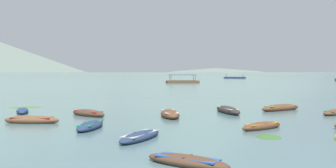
# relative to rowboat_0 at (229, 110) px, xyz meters

# --- Properties ---
(ground_plane) EXTENTS (6000.00, 6000.00, 0.00)m
(ground_plane) POSITION_rel_rowboat_0_xyz_m (-5.67, 1480.49, -0.20)
(ground_plane) COLOR slate
(mountain_2) EXTENTS (1520.79, 1520.79, 441.63)m
(mountain_2) POSITION_rel_rowboat_0_xyz_m (-569.44, 1816.73, 220.61)
(mountain_2) COLOR slate
(mountain_2) RESTS_ON ground
(mountain_3) EXTENTS (1201.53, 1201.53, 456.01)m
(mountain_3) POSITION_rel_rowboat_0_xyz_m (127.49, 1556.82, 227.80)
(mountain_3) COLOR slate
(mountain_3) RESTS_ON ground
(rowboat_0) EXTENTS (1.96, 4.54, 0.65)m
(rowboat_0) POSITION_rel_rowboat_0_xyz_m (0.00, 0.00, 0.00)
(rowboat_0) COLOR #2D2826
(rowboat_0) RESTS_ON ground
(rowboat_4) EXTENTS (3.72, 1.38, 0.60)m
(rowboat_4) POSITION_rel_rowboat_0_xyz_m (-13.63, -5.83, -0.02)
(rowboat_4) COLOR brown
(rowboat_4) RESTS_ON ground
(rowboat_5) EXTENTS (2.41, 3.69, 0.47)m
(rowboat_5) POSITION_rel_rowboat_0_xyz_m (-6.18, -11.56, -0.05)
(rowboat_5) COLOR navy
(rowboat_5) RESTS_ON ground
(rowboat_6) EXTENTS (1.78, 3.93, 0.65)m
(rowboat_6) POSITION_rel_rowboat_0_xyz_m (-4.68, -2.66, 0.00)
(rowboat_6) COLOR brown
(rowboat_6) RESTS_ON ground
(rowboat_7) EXTENTS (3.38, 3.04, 0.59)m
(rowboat_7) POSITION_rel_rowboat_0_xyz_m (-10.79, -2.04, -0.02)
(rowboat_7) COLOR #4C3323
(rowboat_7) RESTS_ON ground
(rowboat_8) EXTENTS (4.32, 3.33, 0.65)m
(rowboat_8) POSITION_rel_rowboat_0_xyz_m (4.79, 1.79, 0.00)
(rowboat_8) COLOR brown
(rowboat_8) RESTS_ON ground
(rowboat_9) EXTENTS (1.50, 3.60, 0.51)m
(rowboat_9) POSITION_rel_rowboat_0_xyz_m (-9.35, -8.14, -0.04)
(rowboat_9) COLOR navy
(rowboat_9) RESTS_ON ground
(rowboat_10) EXTENTS (3.28, 2.56, 0.46)m
(rowboat_10) POSITION_rel_rowboat_0_xyz_m (-4.13, -16.53, -0.06)
(rowboat_10) COLOR #4C3323
(rowboat_10) RESTS_ON ground
(rowboat_11) EXTENTS (1.98, 3.33, 0.46)m
(rowboat_11) POSITION_rel_rowboat_0_xyz_m (-16.53, -0.00, -0.06)
(rowboat_11) COLOR navy
(rowboat_11) RESTS_ON ground
(rowboat_13) EXTENTS (3.09, 2.59, 0.51)m
(rowboat_13) POSITION_rel_rowboat_0_xyz_m (0.62, -8.30, -0.04)
(rowboat_13) COLOR brown
(rowboat_13) RESTS_ON ground
(ferry_1) EXTENTS (10.09, 4.60, 2.54)m
(ferry_1) POSITION_rel_rowboat_0_xyz_m (25.24, 136.16, 0.24)
(ferry_1) COLOR navy
(ferry_1) RESTS_ON ground
(ferry_2) EXTENTS (9.32, 4.79, 2.54)m
(ferry_2) POSITION_rel_rowboat_0_xyz_m (-0.80, 72.35, 0.24)
(ferry_2) COLOR brown
(ferry_2) RESTS_ON ground
(weed_patch_0) EXTENTS (1.32, 1.63, 0.14)m
(weed_patch_0) POSITION_rel_rowboat_0_xyz_m (0.28, -10.98, -0.20)
(weed_patch_0) COLOR #38662D
(weed_patch_0) RESTS_ON ground
(weed_patch_1) EXTENTS (3.27, 2.57, 0.14)m
(weed_patch_1) POSITION_rel_rowboat_0_xyz_m (-17.91, 4.21, -0.20)
(weed_patch_1) COLOR #477033
(weed_patch_1) RESTS_ON ground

